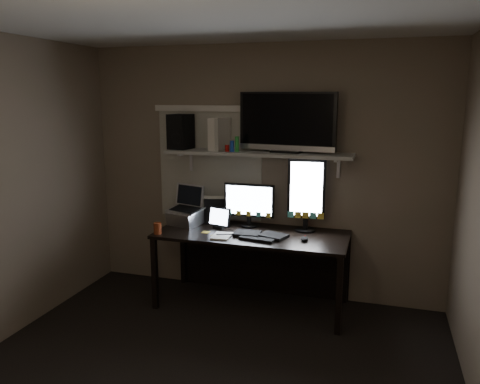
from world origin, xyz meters
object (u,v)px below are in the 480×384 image
at_px(tablet, 219,218).
at_px(monitor_landscape, 249,205).
at_px(laptop, 185,206).
at_px(cup, 158,228).
at_px(monitor_portrait, 306,195).
at_px(speaker, 181,132).
at_px(mouse, 304,239).
at_px(keyboard, 260,235).
at_px(game_console, 219,134).
at_px(tv, 287,123).
at_px(desk, 255,247).

bearing_deg(tablet, monitor_landscape, 44.25).
bearing_deg(laptop, tablet, 10.38).
relative_size(laptop, cup, 3.63).
bearing_deg(monitor_portrait, speaker, 176.67).
bearing_deg(monitor_landscape, monitor_portrait, 1.72).
distance_m(mouse, tablet, 0.88).
relative_size(keyboard, game_console, 1.58).
height_order(monitor_portrait, game_console, game_console).
bearing_deg(monitor_portrait, monitor_landscape, 178.46).
distance_m(laptop, tv, 1.30).
distance_m(cup, tv, 1.57).
relative_size(monitor_portrait, keyboard, 1.44).
bearing_deg(laptop, monitor_portrait, 22.42).
xyz_separation_m(laptop, game_console, (0.33, 0.13, 0.71)).
distance_m(desk, laptop, 0.81).
bearing_deg(tv, keyboard, -111.33).
relative_size(mouse, tablet, 0.42).
xyz_separation_m(tv, game_console, (-0.66, -0.02, -0.12)).
height_order(keyboard, tv, tv).
height_order(keyboard, tablet, tablet).
bearing_deg(monitor_portrait, desk, -171.86).
height_order(keyboard, mouse, mouse).
distance_m(game_console, speaker, 0.41).
relative_size(monitor_landscape, keyboard, 1.02).
height_order(desk, monitor_portrait, monitor_portrait).
relative_size(keyboard, tablet, 2.00).
bearing_deg(monitor_portrait, cup, -162.69).
relative_size(desk, game_console, 5.74).
distance_m(desk, tablet, 0.45).
bearing_deg(keyboard, cup, -159.44).
height_order(monitor_landscape, speaker, speaker).
height_order(monitor_landscape, laptop, monitor_landscape).
bearing_deg(desk, monitor_landscape, 136.77).
height_order(tablet, cup, tablet).
height_order(desk, laptop, laptop).
xyz_separation_m(laptop, speaker, (-0.08, 0.12, 0.73)).
bearing_deg(desk, monitor_portrait, 11.82).
bearing_deg(game_console, keyboard, -12.01).
bearing_deg(laptop, speaker, 139.72).
relative_size(cup, tv, 0.11).
relative_size(monitor_landscape, laptop, 1.30).
distance_m(keyboard, cup, 0.97).
distance_m(tablet, cup, 0.60).
xyz_separation_m(desk, tablet, (-0.34, -0.07, 0.28)).
bearing_deg(tv, laptop, -165.08).
bearing_deg(desk, keyboard, -62.80).
bearing_deg(laptop, game_console, 37.36).
relative_size(cup, speaker, 0.31).
bearing_deg(mouse, monitor_portrait, 93.63).
xyz_separation_m(monitor_landscape, keyboard, (0.19, -0.28, -0.21)).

